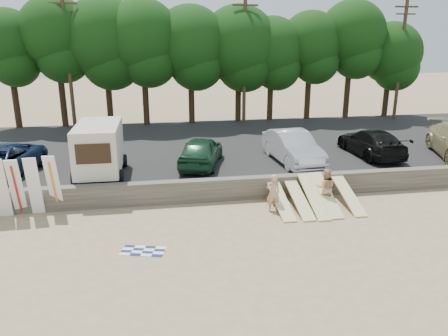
{
  "coord_description": "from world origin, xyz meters",
  "views": [
    {
      "loc": [
        -4.6,
        -15.16,
        7.24
      ],
      "look_at": [
        -1.62,
        3.0,
        1.49
      ],
      "focal_mm": 35.0,
      "sensor_mm": 36.0,
      "label": 1
    }
  ],
  "objects": [
    {
      "name": "ground",
      "position": [
        0.0,
        0.0,
        0.0
      ],
      "size": [
        120.0,
        120.0,
        0.0
      ],
      "primitive_type": "plane",
      "color": "tan",
      "rests_on": "ground"
    },
    {
      "name": "seawall",
      "position": [
        0.0,
        3.0,
        0.5
      ],
      "size": [
        44.0,
        0.5,
        1.0
      ],
      "primitive_type": "cube",
      "color": "#6B6356",
      "rests_on": "ground"
    },
    {
      "name": "parking_lot",
      "position": [
        0.0,
        10.5,
        0.35
      ],
      "size": [
        44.0,
        14.5,
        0.7
      ],
      "primitive_type": "cube",
      "color": "#282828",
      "rests_on": "ground"
    },
    {
      "name": "treeline",
      "position": [
        -0.48,
        17.5,
        6.56
      ],
      "size": [
        32.8,
        6.1,
        9.01
      ],
      "color": "#382616",
      "rests_on": "parking_lot"
    },
    {
      "name": "utility_poles",
      "position": [
        2.0,
        16.0,
        5.43
      ],
      "size": [
        25.8,
        0.26,
        9.0
      ],
      "color": "#473321",
      "rests_on": "parking_lot"
    },
    {
      "name": "box_trailer",
      "position": [
        -7.17,
        5.27,
        2.09
      ],
      "size": [
        2.28,
        3.95,
        2.48
      ],
      "rotation": [
        0.0,
        0.0,
        -0.01
      ],
      "color": "beige",
      "rests_on": "parking_lot"
    },
    {
      "name": "car_1",
      "position": [
        -2.28,
        6.15,
        1.46
      ],
      "size": [
        2.99,
        4.81,
        1.53
      ],
      "primitive_type": "imported",
      "rotation": [
        0.0,
        0.0,
        2.86
      ],
      "color": "#163D24",
      "rests_on": "parking_lot"
    },
    {
      "name": "car_2",
      "position": [
        2.49,
        5.94,
        1.52
      ],
      "size": [
        2.14,
        5.09,
        1.64
      ],
      "primitive_type": "imported",
      "rotation": [
        0.0,
        0.0,
        0.08
      ],
      "color": "#B4B3B8",
      "rests_on": "parking_lot"
    },
    {
      "name": "car_3",
      "position": [
        7.17,
        6.54,
        1.43
      ],
      "size": [
        2.21,
        5.09,
        1.46
      ],
      "primitive_type": "imported",
      "rotation": [
        0.0,
        0.0,
        3.17
      ],
      "color": "black",
      "rests_on": "parking_lot"
    },
    {
      "name": "surfboard_upright_1",
      "position": [
        -10.72,
        2.41,
        1.28
      ],
      "size": [
        0.53,
        0.58,
        2.56
      ],
      "primitive_type": "cube",
      "rotation": [
        0.19,
        0.0,
        0.06
      ],
      "color": "white",
      "rests_on": "ground"
    },
    {
      "name": "surfboard_upright_2",
      "position": [
        -10.17,
        2.49,
        1.26
      ],
      "size": [
        0.54,
        0.8,
        2.52
      ],
      "primitive_type": "cube",
      "rotation": [
        0.28,
        0.0,
        0.06
      ],
      "color": "white",
      "rests_on": "ground"
    },
    {
      "name": "surfboard_upright_3",
      "position": [
        -9.49,
        2.48,
        1.28
      ],
      "size": [
        0.53,
        0.65,
        2.55
      ],
      "primitive_type": "cube",
      "rotation": [
        0.22,
        0.0,
        0.06
      ],
      "color": "white",
      "rests_on": "ground"
    },
    {
      "name": "surfboard_upright_4",
      "position": [
        -8.76,
        2.64,
        1.28
      ],
      "size": [
        0.58,
        0.68,
        2.55
      ],
      "primitive_type": "cube",
      "rotation": [
        0.22,
        0.0,
        -0.14
      ],
      "color": "white",
      "rests_on": "ground"
    },
    {
      "name": "surfboard_low_0",
      "position": [
        0.57,
        1.52,
        0.44
      ],
      "size": [
        0.56,
        2.91,
        0.87
      ],
      "primitive_type": "cube",
      "rotation": [
        0.27,
        0.0,
        0.0
      ],
      "color": "beige",
      "rests_on": "ground"
    },
    {
      "name": "surfboard_low_1",
      "position": [
        1.37,
        1.47,
        0.45
      ],
      "size": [
        0.56,
        2.9,
        0.89
      ],
      "primitive_type": "cube",
      "rotation": [
        0.28,
        0.0,
        0.0
      ],
      "color": "beige",
      "rests_on": "ground"
    },
    {
      "name": "surfboard_low_2",
      "position": [
        1.98,
        1.36,
        0.56
      ],
      "size": [
        0.56,
        2.83,
        1.13
      ],
      "primitive_type": "cube",
      "rotation": [
        0.36,
        0.0,
        0.0
      ],
      "color": "beige",
      "rests_on": "ground"
    },
    {
      "name": "surfboard_low_3",
      "position": [
        2.57,
        1.45,
        0.57
      ],
      "size": [
        0.56,
        2.83,
        1.13
      ],
      "primitive_type": "cube",
      "rotation": [
        0.36,
        0.0,
        0.0
      ],
      "color": "beige",
      "rests_on": "ground"
    },
    {
      "name": "surfboard_low_4",
      "position": [
        3.6,
        1.52,
        0.5
      ],
      "size": [
        0.56,
        2.87,
        1.0
      ],
      "primitive_type": "cube",
      "rotation": [
        0.31,
        0.0,
        0.0
      ],
      "color": "beige",
      "rests_on": "ground"
    },
    {
      "name": "beachgoer_a",
      "position": [
        0.21,
        1.41,
        0.8
      ],
      "size": [
        0.59,
        0.4,
        1.61
      ],
      "primitive_type": "imported",
      "rotation": [
        0.0,
        0.0,
        3.16
      ],
      "color": "tan",
      "rests_on": "ground"
    },
    {
      "name": "beachgoer_b",
      "position": [
        2.58,
        1.54,
        0.85
      ],
      "size": [
        0.98,
        0.86,
        1.7
      ],
      "primitive_type": "imported",
      "rotation": [
        0.0,
        0.0,
        2.85
      ],
      "color": "tan",
      "rests_on": "ground"
    },
    {
      "name": "cooler",
      "position": [
        0.58,
        1.98,
        0.16
      ],
      "size": [
        0.44,
        0.38,
        0.32
      ],
      "primitive_type": "cube",
      "rotation": [
        0.0,
        0.0,
        -0.24
      ],
      "color": "#217B46",
      "rests_on": "ground"
    },
    {
      "name": "gear_bag",
      "position": [
        0.39,
        2.4,
        0.11
      ],
      "size": [
        0.38,
        0.35,
        0.22
      ],
      "primitive_type": "cube",
      "rotation": [
        0.0,
        0.0,
        -0.43
      ],
      "color": "#C57717",
      "rests_on": "ground"
    },
    {
      "name": "beach_towel",
      "position": [
        -5.17,
        -1.35,
        0.01
      ],
      "size": [
        1.83,
        1.83,
        0.0
      ],
      "primitive_type": "plane",
      "rotation": [
        0.0,
        0.0,
        -0.26
      ],
      "color": "white",
      "rests_on": "ground"
    }
  ]
}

